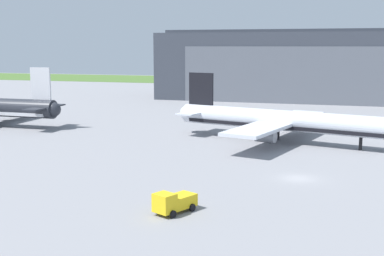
% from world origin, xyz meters
% --- Properties ---
extents(ground_plane, '(440.00, 440.00, 0.00)m').
position_xyz_m(ground_plane, '(0.00, 0.00, 0.00)').
color(ground_plane, gray).
extents(grass_field_strip, '(440.00, 56.00, 0.08)m').
position_xyz_m(grass_field_strip, '(0.00, 187.39, 0.04)').
color(grass_field_strip, '#486B2E').
rests_on(grass_field_strip, ground_plane).
extents(maintenance_hangar, '(88.73, 30.14, 22.46)m').
position_xyz_m(maintenance_hangar, '(-9.34, 103.82, 10.76)').
color(maintenance_hangar, '#383D47').
rests_on(maintenance_hangar, ground_plane).
extents(airliner_far_right, '(42.28, 34.40, 12.02)m').
position_xyz_m(airliner_far_right, '(-5.18, 25.43, 3.83)').
color(airliner_far_right, silver).
rests_on(airliner_far_right, ground_plane).
extents(pushback_tractor, '(3.94, 5.22, 2.31)m').
position_xyz_m(pushback_tractor, '(-11.21, -17.96, 1.15)').
color(pushback_tractor, yellow).
rests_on(pushback_tractor, ground_plane).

